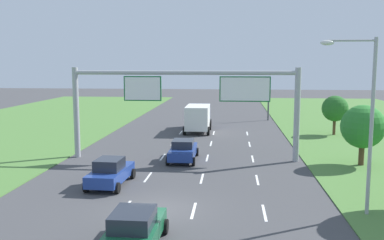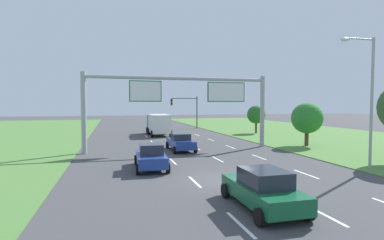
% 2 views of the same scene
% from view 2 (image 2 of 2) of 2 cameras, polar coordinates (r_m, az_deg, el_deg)
% --- Properties ---
extents(ground_plane, '(200.00, 200.00, 0.00)m').
position_cam_2_polar(ground_plane, '(17.20, 6.26, -11.25)').
color(ground_plane, '#424244').
extents(grass_verge_right, '(24.00, 120.00, 0.06)m').
position_cam_2_polar(grass_verge_right, '(37.44, 31.54, -3.88)').
color(grass_verge_right, '#4C7A38').
rests_on(grass_verge_right, ground_plane).
extents(lane_dashes_inner_left, '(0.14, 44.40, 0.01)m').
position_cam_2_polar(lane_dashes_inner_left, '(19.49, -1.87, -9.52)').
color(lane_dashes_inner_left, white).
rests_on(lane_dashes_inner_left, ground_plane).
extents(lane_dashes_inner_right, '(0.14, 44.40, 0.01)m').
position_cam_2_polar(lane_dashes_inner_right, '(20.55, 7.80, -8.89)').
color(lane_dashes_inner_right, white).
rests_on(lane_dashes_inner_right, ground_plane).
extents(lane_dashes_slip, '(0.14, 44.40, 0.01)m').
position_cam_2_polar(lane_dashes_slip, '(22.12, 16.27, -8.13)').
color(lane_dashes_slip, white).
rests_on(lane_dashes_slip, ground_plane).
extents(car_near_red, '(2.22, 4.38, 1.67)m').
position_cam_2_polar(car_near_red, '(19.97, -7.84, -6.89)').
color(car_near_red, navy).
rests_on(car_near_red, ground_plane).
extents(car_lead_silver, '(2.17, 4.42, 1.62)m').
position_cam_2_polar(car_lead_silver, '(12.78, 13.34, -12.64)').
color(car_lead_silver, '#145633').
rests_on(car_lead_silver, ground_plane).
extents(car_mid_lane, '(2.10, 4.51, 1.57)m').
position_cam_2_polar(car_mid_lane, '(27.45, -2.18, -4.23)').
color(car_mid_lane, navy).
rests_on(car_mid_lane, ground_plane).
extents(box_truck, '(2.72, 7.07, 2.85)m').
position_cam_2_polar(box_truck, '(41.31, -6.48, -0.68)').
color(box_truck, navy).
rests_on(box_truck, ground_plane).
extents(sign_gantry, '(17.24, 0.44, 7.00)m').
position_cam_2_polar(sign_gantry, '(27.70, -1.66, 4.37)').
color(sign_gantry, '#9EA0A5').
rests_on(sign_gantry, ground_plane).
extents(traffic_light_mast, '(4.76, 0.49, 5.60)m').
position_cam_2_polar(traffic_light_mast, '(51.77, -1.11, 2.61)').
color(traffic_light_mast, '#47494F').
rests_on(traffic_light_mast, ground_plane).
extents(street_lamp, '(2.61, 0.32, 8.50)m').
position_cam_2_polar(street_lamp, '(22.31, 30.40, 4.77)').
color(street_lamp, '#9EA0A5').
rests_on(street_lamp, ground_plane).
extents(roadside_tree_mid, '(3.09, 3.09, 4.39)m').
position_cam_2_polar(roadside_tree_mid, '(32.21, 21.06, 0.32)').
color(roadside_tree_mid, '#513823').
rests_on(roadside_tree_mid, ground_plane).
extents(roadside_tree_far, '(2.62, 2.62, 4.06)m').
position_cam_2_polar(roadside_tree_far, '(44.09, 12.13, 1.00)').
color(roadside_tree_far, '#513823').
rests_on(roadside_tree_far, ground_plane).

